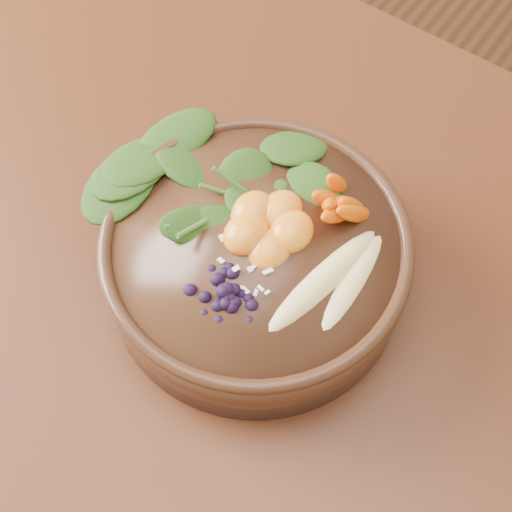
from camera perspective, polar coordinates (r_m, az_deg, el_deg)
ground at (r=1.40m, az=-7.57°, el=-14.48°), size 4.00×4.00×0.00m
dining_table at (r=0.80m, az=-13.02°, el=-2.18°), size 1.60×0.90×0.75m
stoneware_bowl at (r=0.64m, az=0.00°, el=-0.44°), size 0.29×0.29×0.07m
kale_heap at (r=0.63m, az=-0.56°, el=7.63°), size 0.19×0.17×0.04m
carrot_cluster at (r=0.60m, az=7.63°, el=5.97°), size 0.06×0.06×0.07m
banana_halves at (r=0.58m, az=6.71°, el=-1.36°), size 0.06×0.15×0.03m
mandarin_cluster at (r=0.60m, az=0.99°, el=3.02°), size 0.08×0.09×0.03m
blueberry_pile at (r=0.57m, az=-2.74°, el=-2.09°), size 0.13×0.10×0.04m
coconut_flakes at (r=0.60m, az=-0.79°, el=0.00°), size 0.09×0.07×0.01m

